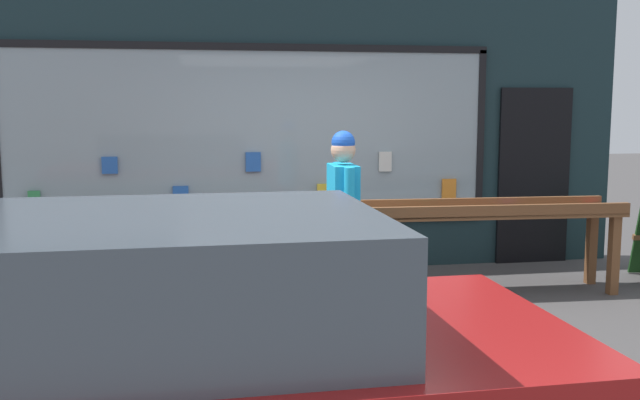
{
  "coord_description": "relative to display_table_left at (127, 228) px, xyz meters",
  "views": [
    {
      "loc": [
        -1.08,
        -5.66,
        1.89
      ],
      "look_at": [
        0.06,
        0.81,
        1.02
      ],
      "focal_mm": 40.0,
      "sensor_mm": 36.0,
      "label": 1
    }
  ],
  "objects": [
    {
      "name": "shopfront_facade",
      "position": [
        1.71,
        1.38,
        1.05
      ],
      "size": [
        7.84,
        0.29,
        3.7
      ],
      "color": "#192D33",
      "rests_on": "ground_plane"
    },
    {
      "name": "ground_plane",
      "position": [
        1.71,
        -1.01,
        -0.77
      ],
      "size": [
        40.0,
        40.0,
        0.0
      ],
      "primitive_type": "plane",
      "color": "#474444"
    },
    {
      "name": "small_dog",
      "position": [
        2.23,
        -0.78,
        -0.5
      ],
      "size": [
        0.23,
        0.6,
        0.41
      ],
      "rotation": [
        0.0,
        0.0,
        1.54
      ],
      "color": "#99724C",
      "rests_on": "ground_plane"
    },
    {
      "name": "person_browsing",
      "position": [
        1.91,
        -0.58,
        0.21
      ],
      "size": [
        0.23,
        0.66,
        1.68
      ],
      "rotation": [
        0.0,
        0.0,
        1.55
      ],
      "color": "#2D334C",
      "rests_on": "ground_plane"
    },
    {
      "name": "parked_car",
      "position": [
        0.27,
        -3.47,
        -0.03
      ],
      "size": [
        4.23,
        1.94,
        1.41
      ],
      "rotation": [
        0.0,
        0.0,
        0.01
      ],
      "color": "#A51919",
      "rests_on": "ground_plane"
    },
    {
      "name": "display_table_left",
      "position": [
        0.0,
        0.0,
        0.0
      ],
      "size": [
        2.92,
        0.72,
        0.95
      ],
      "color": "brown",
      "rests_on": "ground_plane"
    },
    {
      "name": "display_table_right",
      "position": [
        3.42,
        -0.0,
        -0.01
      ],
      "size": [
        2.92,
        0.73,
        0.94
      ],
      "color": "brown",
      "rests_on": "ground_plane"
    }
  ]
}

